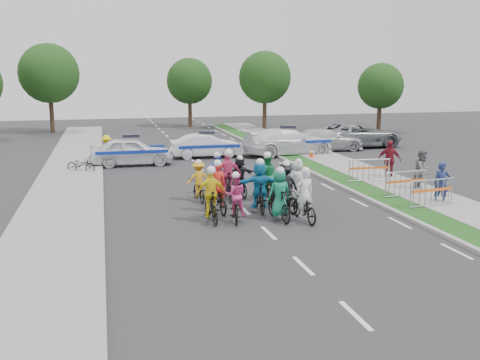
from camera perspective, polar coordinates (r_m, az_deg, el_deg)
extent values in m
plane|color=#28282B|center=(16.87, 3.08, -5.68)|extent=(90.00, 90.00, 0.00)
cube|color=gray|center=(23.21, 11.44, -1.00)|extent=(0.20, 60.00, 0.12)
cube|color=#1C4B18|center=(23.52, 12.97, -0.92)|extent=(1.20, 60.00, 0.11)
cube|color=gray|center=(24.38, 16.74, -0.66)|extent=(2.40, 60.00, 0.13)
cube|color=gray|center=(21.01, -18.43, -2.64)|extent=(3.00, 60.00, 0.13)
imported|color=black|center=(18.20, 6.83, -2.89)|extent=(0.73, 1.87, 0.97)
imported|color=white|center=(18.04, 6.93, -1.38)|extent=(0.61, 0.41, 1.61)
sphere|color=white|center=(17.84, 7.04, 0.95)|extent=(0.28, 0.28, 0.28)
imported|color=black|center=(18.18, 4.17, -2.68)|extent=(0.70, 1.83, 1.07)
imported|color=#167A55|center=(18.03, 4.24, -1.34)|extent=(0.84, 0.60, 1.61)
sphere|color=white|center=(17.83, 4.33, 0.99)|extent=(0.28, 0.28, 0.28)
imported|color=black|center=(18.09, -0.53, -3.03)|extent=(0.88, 1.77, 0.89)
imported|color=#CF397E|center=(17.93, -0.50, -1.59)|extent=(0.81, 0.68, 1.48)
sphere|color=white|center=(17.74, -0.46, 0.51)|extent=(0.26, 0.26, 0.26)
imported|color=black|center=(17.98, -3.11, -2.77)|extent=(0.57, 1.85, 1.11)
imported|color=yellow|center=(17.83, -3.09, -1.39)|extent=(0.98, 0.43, 1.66)
sphere|color=white|center=(17.63, -3.09, 1.06)|extent=(0.29, 0.29, 0.29)
imported|color=black|center=(19.51, 4.78, -1.89)|extent=(0.95, 1.91, 0.96)
imported|color=black|center=(19.36, 4.85, -0.48)|extent=(1.12, 0.76, 1.60)
sphere|color=white|center=(19.17, 4.93, 1.67)|extent=(0.28, 0.28, 0.28)
imported|color=black|center=(19.28, 2.05, -1.77)|extent=(0.69, 1.91, 1.13)
imported|color=#1984BF|center=(19.13, 2.10, -0.45)|extent=(1.60, 0.63, 1.69)
sphere|color=white|center=(18.94, 2.16, 1.88)|extent=(0.29, 0.29, 0.29)
imported|color=black|center=(19.30, -2.43, -1.96)|extent=(0.85, 1.94, 0.99)
imported|color=red|center=(19.15, -2.41, -0.51)|extent=(0.64, 0.46, 1.65)
sphere|color=white|center=(18.95, -2.40, 1.76)|extent=(0.29, 0.29, 0.29)
imported|color=black|center=(20.60, 6.10, -1.14)|extent=(0.77, 1.73, 1.01)
imported|color=white|center=(20.47, 6.17, 0.02)|extent=(0.81, 0.61, 1.51)
sphere|color=white|center=(20.30, 6.26, 1.92)|extent=(0.26, 0.26, 0.26)
imported|color=black|center=(20.90, 2.80, -0.89)|extent=(0.80, 1.97, 1.01)
imported|color=#188742|center=(20.75, 2.85, 0.47)|extent=(0.86, 0.69, 1.69)
sphere|color=white|center=(20.57, 2.92, 2.63)|extent=(0.29, 0.29, 0.29)
imported|color=black|center=(21.02, -1.30, -0.60)|extent=(0.68, 1.97, 1.16)
imported|color=#ED4182|center=(20.88, -1.28, 0.63)|extent=(1.05, 0.50, 1.75)
sphere|color=white|center=(20.69, -1.25, 2.88)|extent=(0.30, 0.30, 0.30)
imported|color=black|center=(21.01, -4.45, -1.07)|extent=(0.67, 1.66, 0.85)
imported|color=#F6A919|center=(20.87, -4.44, 0.14)|extent=(0.95, 0.58, 1.42)
sphere|color=white|center=(20.70, -4.45, 1.87)|extent=(0.25, 0.25, 0.25)
imported|color=black|center=(21.68, -0.08, -0.48)|extent=(0.68, 1.67, 0.98)
imported|color=black|center=(21.55, -0.04, 0.59)|extent=(1.40, 0.62, 1.46)
sphere|color=white|center=(21.39, -0.01, 2.33)|extent=(0.25, 0.25, 0.25)
imported|color=black|center=(22.03, -2.49, -0.38)|extent=(0.79, 1.81, 0.92)
imported|color=#1B34CD|center=(21.89, -2.48, 0.85)|extent=(0.60, 0.42, 1.53)
sphere|color=white|center=(21.72, -2.47, 2.66)|extent=(0.27, 0.27, 0.27)
imported|color=white|center=(29.62, -11.50, 3.02)|extent=(4.49, 1.85, 1.52)
imported|color=white|center=(31.78, -3.58, 3.66)|extent=(4.23, 1.52, 1.39)
imported|color=white|center=(32.75, 5.12, 4.09)|extent=(5.83, 2.79, 1.64)
imported|color=silver|center=(35.02, 9.18, 4.26)|extent=(4.92, 2.24, 1.39)
imported|color=slate|center=(36.98, 12.45, 4.72)|extent=(6.11, 3.01, 1.67)
imported|color=navy|center=(21.73, 20.70, -0.34)|extent=(0.69, 0.59, 1.61)
imported|color=slate|center=(23.75, 18.87, 0.95)|extent=(1.10, 1.03, 1.80)
imported|color=maroon|center=(26.08, 15.60, 2.07)|extent=(1.15, 0.93, 1.84)
imported|color=yellow|center=(30.29, -14.01, 3.17)|extent=(1.16, 0.88, 1.60)
cube|color=#F24C0C|center=(25.54, 6.84, 0.17)|extent=(0.40, 0.40, 0.03)
cone|color=#F24C0C|center=(25.48, 6.85, 0.91)|extent=(0.36, 0.36, 0.70)
cylinder|color=silver|center=(25.46, 6.86, 1.13)|extent=(0.29, 0.29, 0.08)
cube|color=#F24C0C|center=(31.34, 7.63, 2.22)|extent=(0.40, 0.40, 0.03)
cone|color=#F24C0C|center=(31.29, 7.64, 2.83)|extent=(0.36, 0.36, 0.70)
cylinder|color=silver|center=(31.28, 7.65, 3.01)|extent=(0.29, 0.29, 0.08)
imported|color=black|center=(28.02, -16.61, 1.58)|extent=(1.62, 1.24, 0.82)
cylinder|color=#382619|center=(47.57, 2.63, 7.36)|extent=(0.36, 0.36, 3.25)
sphere|color=#153912|center=(47.45, 2.67, 10.88)|extent=(4.55, 4.55, 4.55)
cylinder|color=#382619|center=(47.41, 14.61, 6.69)|extent=(0.36, 0.36, 2.75)
sphere|color=#153912|center=(47.29, 14.76, 9.68)|extent=(3.85, 3.85, 3.85)
cylinder|color=#382619|center=(47.66, -19.46, 6.88)|extent=(0.36, 0.36, 3.50)
sphere|color=#153912|center=(47.56, -19.72, 10.67)|extent=(4.90, 4.90, 4.90)
cylinder|color=#382619|center=(50.12, -5.35, 7.38)|extent=(0.36, 0.36, 3.00)
sphere|color=#153912|center=(50.01, -5.41, 10.47)|extent=(4.20, 4.20, 4.20)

